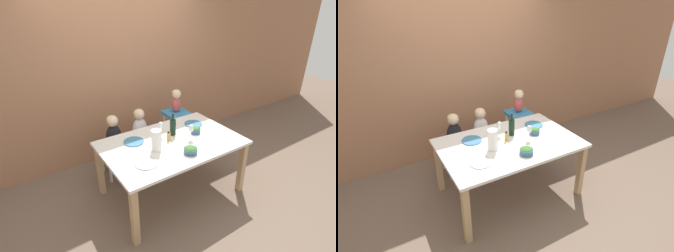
% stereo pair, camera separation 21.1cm
% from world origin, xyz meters
% --- Properties ---
extents(ground_plane, '(14.00, 14.00, 0.00)m').
position_xyz_m(ground_plane, '(0.00, 0.00, 0.00)').
color(ground_plane, '#705B4C').
extents(wall_back, '(10.00, 0.06, 2.70)m').
position_xyz_m(wall_back, '(0.00, 1.31, 1.35)').
color(wall_back, '#9E6B4C').
rests_on(wall_back, ground_plane).
extents(dining_table, '(1.65, 1.07, 0.75)m').
position_xyz_m(dining_table, '(0.00, 0.00, 0.66)').
color(dining_table, white).
rests_on(dining_table, ground_plane).
extents(chair_far_left, '(0.41, 0.42, 0.44)m').
position_xyz_m(chair_far_left, '(-0.43, 0.77, 0.38)').
color(chair_far_left, silver).
rests_on(chair_far_left, ground_plane).
extents(chair_far_center, '(0.41, 0.42, 0.44)m').
position_xyz_m(chair_far_center, '(-0.03, 0.77, 0.38)').
color(chair_far_center, silver).
rests_on(chair_far_center, ground_plane).
extents(chair_right_highchair, '(0.35, 0.36, 0.73)m').
position_xyz_m(chair_right_highchair, '(0.61, 0.77, 0.57)').
color(chair_right_highchair, silver).
rests_on(chair_right_highchair, ground_plane).
extents(person_child_left, '(0.21, 0.17, 0.47)m').
position_xyz_m(person_child_left, '(-0.43, 0.77, 0.69)').
color(person_child_left, black).
rests_on(person_child_left, chair_far_left).
extents(person_child_center, '(0.21, 0.17, 0.47)m').
position_xyz_m(person_child_center, '(-0.03, 0.77, 0.69)').
color(person_child_center, silver).
rests_on(person_child_center, chair_far_center).
extents(person_baby_right, '(0.15, 0.14, 0.35)m').
position_xyz_m(person_baby_right, '(0.61, 0.77, 0.93)').
color(person_baby_right, '#C64C4C').
rests_on(person_baby_right, chair_right_highchair).
extents(wine_bottle, '(0.07, 0.07, 0.29)m').
position_xyz_m(wine_bottle, '(0.12, 0.14, 0.86)').
color(wine_bottle, black).
rests_on(wine_bottle, dining_table).
extents(paper_towel_roll, '(0.12, 0.12, 0.25)m').
position_xyz_m(paper_towel_roll, '(-0.25, -0.05, 0.88)').
color(paper_towel_roll, white).
rests_on(paper_towel_roll, dining_table).
extents(wine_glass_near, '(0.06, 0.06, 0.19)m').
position_xyz_m(wine_glass_near, '(0.24, -0.07, 0.89)').
color(wine_glass_near, white).
rests_on(wine_glass_near, dining_table).
extents(wine_glass_far, '(0.06, 0.06, 0.19)m').
position_xyz_m(wine_glass_far, '(-0.03, 0.20, 0.89)').
color(wine_glass_far, white).
rests_on(wine_glass_far, dining_table).
extents(salad_bowl_large, '(0.16, 0.16, 0.08)m').
position_xyz_m(salad_bowl_large, '(0.03, -0.32, 0.79)').
color(salad_bowl_large, '#335675').
rests_on(salad_bowl_large, dining_table).
extents(salad_bowl_small, '(0.13, 0.13, 0.08)m').
position_xyz_m(salad_bowl_small, '(0.38, 0.02, 0.79)').
color(salad_bowl_small, '#335675').
rests_on(salad_bowl_small, dining_table).
extents(dinner_plate_front_left, '(0.25, 0.25, 0.01)m').
position_xyz_m(dinner_plate_front_left, '(-0.48, -0.23, 0.76)').
color(dinner_plate_front_left, silver).
rests_on(dinner_plate_front_left, dining_table).
extents(dinner_plate_back_left, '(0.25, 0.25, 0.01)m').
position_xyz_m(dinner_plate_back_left, '(-0.38, 0.25, 0.76)').
color(dinner_plate_back_left, teal).
rests_on(dinner_plate_back_left, dining_table).
extents(dinner_plate_back_right, '(0.25, 0.25, 0.01)m').
position_xyz_m(dinner_plate_back_right, '(0.52, 0.23, 0.76)').
color(dinner_plate_back_right, teal).
rests_on(dinner_plate_back_right, dining_table).
extents(condiment_bottle_hot_sauce, '(0.05, 0.05, 0.13)m').
position_xyz_m(condiment_bottle_hot_sauce, '(-0.01, 0.05, 0.81)').
color(condiment_bottle_hot_sauce, '#BC8E33').
rests_on(condiment_bottle_hot_sauce, dining_table).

